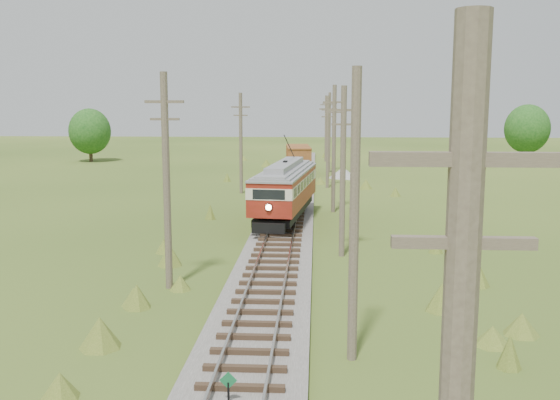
# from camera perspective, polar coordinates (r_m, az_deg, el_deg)

# --- Properties ---
(railbed_main) EXTENTS (3.60, 96.00, 0.57)m
(railbed_main) POSITION_cam_1_polar(r_m,az_deg,el_deg) (47.83, 0.94, -0.22)
(railbed_main) COLOR #605B54
(railbed_main) RESTS_ON ground
(switch_marker) EXTENTS (0.45, 0.06, 1.08)m
(switch_marker) POSITION_cam_1_polar(r_m,az_deg,el_deg) (16.47, -4.74, -16.80)
(switch_marker) COLOR black
(switch_marker) RESTS_ON ground
(streetcar) EXTENTS (3.92, 11.56, 5.23)m
(streetcar) POSITION_cam_1_polar(r_m,az_deg,el_deg) (39.83, 0.48, 1.26)
(streetcar) COLOR black
(streetcar) RESTS_ON ground
(gondola) EXTENTS (3.02, 7.74, 2.52)m
(gondola) POSITION_cam_1_polar(r_m,az_deg,el_deg) (68.40, 1.69, 3.98)
(gondola) COLOR black
(gondola) RESTS_ON ground
(gravel_pile) EXTENTS (3.07, 3.25, 1.12)m
(gravel_pile) POSITION_cam_1_polar(r_m,az_deg,el_deg) (65.16, 5.89, 2.46)
(gravel_pile) COLOR gray
(gravel_pile) RESTS_ON ground
(utility_pole_r_1) EXTENTS (0.30, 0.30, 8.80)m
(utility_pole_r_1) POSITION_cam_1_polar(r_m,az_deg,el_deg) (18.53, 6.81, -1.63)
(utility_pole_r_1) COLOR brown
(utility_pole_r_1) RESTS_ON ground
(utility_pole_r_2) EXTENTS (1.60, 0.30, 8.60)m
(utility_pole_r_2) POSITION_cam_1_polar(r_m,az_deg,el_deg) (31.39, 5.77, 2.74)
(utility_pole_r_2) COLOR brown
(utility_pole_r_2) RESTS_ON ground
(utility_pole_r_3) EXTENTS (1.60, 0.30, 9.00)m
(utility_pole_r_3) POSITION_cam_1_polar(r_m,az_deg,el_deg) (44.31, 4.95, 4.80)
(utility_pole_r_3) COLOR brown
(utility_pole_r_3) RESTS_ON ground
(utility_pole_r_4) EXTENTS (1.60, 0.30, 8.40)m
(utility_pole_r_4) POSITION_cam_1_polar(r_m,az_deg,el_deg) (57.30, 4.39, 5.42)
(utility_pole_r_4) COLOR brown
(utility_pole_r_4) RESTS_ON ground
(utility_pole_r_5) EXTENTS (1.60, 0.30, 8.90)m
(utility_pole_r_5) POSITION_cam_1_polar(r_m,az_deg,el_deg) (70.27, 4.53, 6.26)
(utility_pole_r_5) COLOR brown
(utility_pole_r_5) RESTS_ON ground
(utility_pole_r_6) EXTENTS (1.60, 0.30, 8.70)m
(utility_pole_r_6) POSITION_cam_1_polar(r_m,az_deg,el_deg) (83.26, 4.21, 6.60)
(utility_pole_r_6) COLOR brown
(utility_pole_r_6) RESTS_ON ground
(utility_pole_l_a) EXTENTS (1.60, 0.30, 9.00)m
(utility_pole_l_a) POSITION_cam_1_polar(r_m,az_deg,el_deg) (26.12, -10.34, 1.85)
(utility_pole_l_a) COLOR brown
(utility_pole_l_a) RESTS_ON ground
(utility_pole_l_b) EXTENTS (1.60, 0.30, 8.60)m
(utility_pole_l_b) POSITION_cam_1_polar(r_m,az_deg,el_deg) (53.68, -3.60, 5.30)
(utility_pole_l_b) COLOR brown
(utility_pole_l_b) RESTS_ON ground
(tree_mid_a) EXTENTS (5.46, 5.46, 7.03)m
(tree_mid_a) POSITION_cam_1_polar(r_m,az_deg,el_deg) (86.62, -17.00, 6.03)
(tree_mid_a) COLOR #38281C
(tree_mid_a) RESTS_ON ground
(tree_mid_b) EXTENTS (5.88, 5.88, 7.57)m
(tree_mid_b) POSITION_cam_1_polar(r_m,az_deg,el_deg) (89.75, 21.67, 6.07)
(tree_mid_b) COLOR #38281C
(tree_mid_b) RESTS_ON ground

